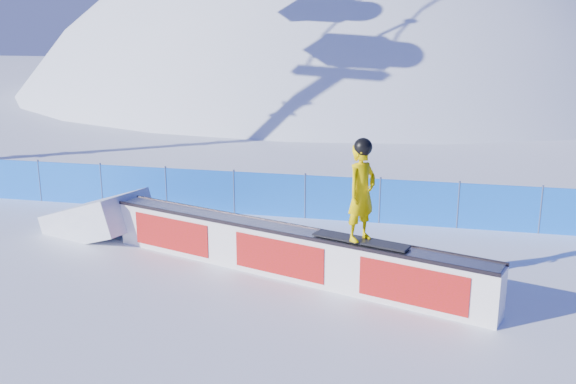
# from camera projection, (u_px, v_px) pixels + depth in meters

# --- Properties ---
(ground) EXTENTS (160.00, 160.00, 0.00)m
(ground) POSITION_uv_depth(u_px,v_px,m) (129.00, 269.00, 13.81)
(ground) COLOR white
(ground) RESTS_ON ground
(snow_hill) EXTENTS (64.00, 64.00, 64.00)m
(snow_hill) POSITION_uv_depth(u_px,v_px,m) (350.00, 286.00, 58.06)
(snow_hill) COLOR white
(snow_hill) RESTS_ON ground
(safety_fence) EXTENTS (22.05, 0.05, 1.30)m
(safety_fence) POSITION_uv_depth(u_px,v_px,m) (200.00, 191.00, 17.90)
(safety_fence) COLOR #156EF6
(safety_fence) RESTS_ON ground
(rail_box) EXTENTS (8.58, 3.37, 1.06)m
(rail_box) POSITION_uv_depth(u_px,v_px,m) (286.00, 252.00, 13.34)
(rail_box) COLOR white
(rail_box) RESTS_ON ground
(snow_ramp) EXTENTS (2.95, 2.34, 1.60)m
(snow_ramp) POSITION_uv_depth(u_px,v_px,m) (99.00, 233.00, 16.22)
(snow_ramp) COLOR white
(snow_ramp) RESTS_ON ground
(snowboarder) EXTENTS (1.95, 0.94, 2.02)m
(snowboarder) POSITION_uv_depth(u_px,v_px,m) (362.00, 192.00, 12.12)
(snowboarder) COLOR black
(snowboarder) RESTS_ON rail_box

